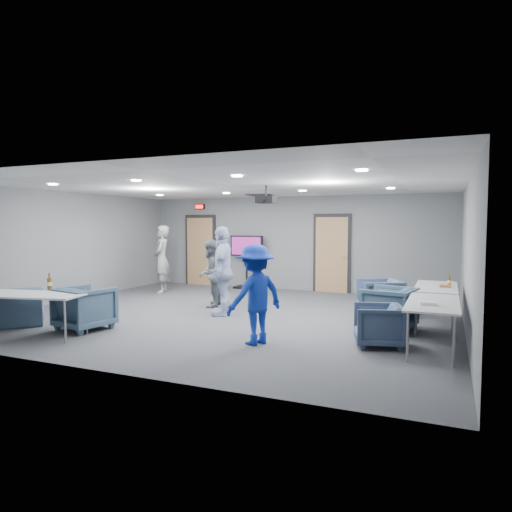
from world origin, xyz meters
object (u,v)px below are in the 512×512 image
at_px(table_right_a, 436,289).
at_px(tv_stand, 247,259).
at_px(chair_front_b, 19,308).
at_px(table_front_left, 29,296).
at_px(projector, 266,200).
at_px(person_c, 223,271).
at_px(bottle_right, 449,281).
at_px(person_a, 162,259).
at_px(person_b, 210,273).
at_px(bottle_front, 49,284).
at_px(table_right_b, 433,305).
at_px(person_d, 255,294).
at_px(chair_right_b, 389,308).
at_px(chair_right_a, 380,297).
at_px(chair_front_a, 85,308).
at_px(chair_right_c, 378,325).

xyz_separation_m(table_right_a, tv_stand, (-5.31, 3.06, 0.20)).
xyz_separation_m(chair_front_b, table_front_left, (0.98, -0.60, 0.37)).
distance_m(chair_front_b, projector, 5.22).
distance_m(table_front_left, projector, 4.71).
relative_size(person_c, table_front_left, 0.91).
bearing_deg(bottle_right, table_front_left, -149.68).
bearing_deg(tv_stand, person_a, -137.29).
height_order(person_b, table_front_left, person_b).
relative_size(chair_front_b, tv_stand, 0.62).
xyz_separation_m(bottle_front, projector, (3.16, 2.59, 1.56)).
xyz_separation_m(person_a, chair_front_b, (-0.19, -4.45, -0.62)).
distance_m(table_right_b, bottle_front, 6.54).
bearing_deg(table_right_b, projector, 68.07).
distance_m(person_d, chair_right_b, 2.60).
bearing_deg(person_a, bottle_right, 55.73).
bearing_deg(bottle_right, chair_right_b, -134.34).
bearing_deg(table_right_b, table_front_left, 105.69).
xyz_separation_m(person_d, bottle_front, (-3.80, -0.54, 0.05)).
relative_size(chair_right_a, table_right_a, 0.47).
bearing_deg(chair_front_a, projector, -127.27).
relative_size(chair_right_c, projector, 1.89).
distance_m(chair_right_c, bottle_front, 5.76).
distance_m(bottle_front, projector, 4.38).
xyz_separation_m(table_right_a, table_right_b, (0.00, -1.90, -0.00)).
height_order(person_b, table_right_a, person_b).
distance_m(person_b, chair_right_c, 4.52).
xyz_separation_m(table_right_a, projector, (-3.24, -0.59, 1.72)).
distance_m(chair_front_a, table_right_a, 6.54).
xyz_separation_m(person_a, table_right_b, (7.15, -3.27, -0.25)).
relative_size(table_right_b, projector, 4.69).
relative_size(chair_right_a, chair_right_c, 1.17).
xyz_separation_m(person_a, chair_right_a, (6.05, -0.94, -0.55)).
height_order(person_b, person_c, person_c).
bearing_deg(projector, chair_right_c, -32.41).
bearing_deg(person_a, chair_right_a, 56.21).
distance_m(chair_right_b, table_right_b, 1.33).
distance_m(chair_front_b, table_right_b, 7.44).
bearing_deg(person_c, projector, 83.63).
relative_size(chair_right_b, table_front_left, 0.42).
relative_size(person_d, chair_front_b, 1.63).
bearing_deg(bottle_front, table_right_b, 11.37).
xyz_separation_m(person_c, chair_front_b, (-3.19, -2.31, -0.61)).
distance_m(chair_right_b, bottle_right, 1.48).
distance_m(chair_right_a, bottle_front, 6.44).
relative_size(chair_front_a, tv_stand, 0.55).
height_order(tv_stand, projector, projector).
bearing_deg(chair_right_c, person_d, -86.20).
bearing_deg(table_right_b, table_right_a, 0.00).
distance_m(chair_right_a, table_front_left, 6.68).
height_order(table_right_a, tv_stand, tv_stand).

